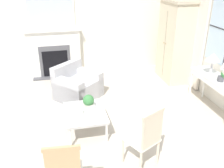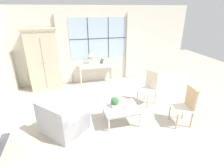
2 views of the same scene
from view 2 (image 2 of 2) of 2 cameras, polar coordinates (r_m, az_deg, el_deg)
The scene contains 12 objects.
ground_plane at distance 4.63m, azimuth 3.03°, elevation -12.14°, with size 14.00×14.00×0.00m, color #BCB2A3.
wall_back_windowed at distance 6.83m, azimuth -4.45°, elevation 12.50°, with size 7.20×0.14×2.80m.
armoire at distance 6.50m, azimuth -21.31°, elevation 7.38°, with size 1.07×0.63×2.12m.
console_table at distance 6.70m, azimuth -4.46°, elevation 6.10°, with size 1.48×0.43×0.78m.
table_lamp at distance 6.51m, azimuth -6.76°, elevation 9.55°, with size 0.30×0.30×0.46m.
potted_orchid at distance 6.60m, azimuth -3.46°, elevation 7.99°, with size 0.16×0.13×0.38m.
armchair_upholstered at distance 4.32m, azimuth -15.66°, elevation -11.41°, with size 1.22×1.22×0.80m.
side_chair_wooden at distance 5.34m, azimuth 12.05°, elevation -0.57°, with size 0.59×0.59×1.01m.
accent_chair_wooden at distance 4.64m, azimuth 23.02°, elevation -6.13°, with size 0.48×0.48×0.98m.
coffee_table at distance 4.42m, azimuth 2.96°, elevation -8.07°, with size 0.87×0.73×0.43m.
potted_plant_small at distance 4.37m, azimuth 0.93°, elevation -5.91°, with size 0.21×0.21×0.26m.
pillar_candle at distance 4.32m, azimuth 4.57°, elevation -7.19°, with size 0.11×0.11×0.16m.
Camera 2 is at (-1.17, -3.57, 2.70)m, focal length 28.00 mm.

